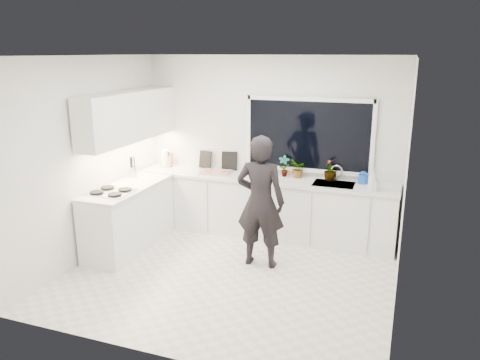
% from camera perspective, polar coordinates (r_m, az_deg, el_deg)
% --- Properties ---
extents(floor, '(4.00, 3.50, 0.02)m').
position_cam_1_polar(floor, '(6.08, -1.34, -11.56)').
color(floor, beige).
rests_on(floor, ground).
extents(wall_back, '(4.00, 0.02, 2.70)m').
position_cam_1_polar(wall_back, '(7.22, 3.65, 4.23)').
color(wall_back, white).
rests_on(wall_back, ground).
extents(wall_left, '(0.02, 3.50, 2.70)m').
position_cam_1_polar(wall_left, '(6.58, -17.99, 2.39)').
color(wall_left, white).
rests_on(wall_left, ground).
extents(wall_right, '(0.02, 3.50, 2.70)m').
position_cam_1_polar(wall_right, '(5.24, 19.53, -0.96)').
color(wall_right, white).
rests_on(wall_right, ground).
extents(ceiling, '(4.00, 3.50, 0.02)m').
position_cam_1_polar(ceiling, '(5.42, -1.53, 15.02)').
color(ceiling, white).
rests_on(ceiling, wall_back).
extents(window, '(1.80, 0.02, 1.00)m').
position_cam_1_polar(window, '(7.01, 8.33, 5.42)').
color(window, black).
rests_on(window, wall_back).
extents(base_cabinets_back, '(3.92, 0.58, 0.88)m').
position_cam_1_polar(base_cabinets_back, '(7.17, 2.83, -3.38)').
color(base_cabinets_back, white).
rests_on(base_cabinets_back, floor).
extents(base_cabinets_left, '(0.58, 1.60, 0.88)m').
position_cam_1_polar(base_cabinets_left, '(6.91, -13.36, -4.53)').
color(base_cabinets_left, white).
rests_on(base_cabinets_left, floor).
extents(countertop_back, '(3.94, 0.62, 0.04)m').
position_cam_1_polar(countertop_back, '(7.03, 2.85, 0.15)').
color(countertop_back, silver).
rests_on(countertop_back, base_cabinets_back).
extents(countertop_left, '(0.62, 1.60, 0.04)m').
position_cam_1_polar(countertop_left, '(6.77, -13.60, -0.87)').
color(countertop_left, silver).
rests_on(countertop_left, base_cabinets_left).
extents(upper_cabinets, '(0.34, 2.10, 0.70)m').
position_cam_1_polar(upper_cabinets, '(6.93, -13.34, 7.56)').
color(upper_cabinets, white).
rests_on(upper_cabinets, wall_left).
extents(sink, '(0.58, 0.42, 0.14)m').
position_cam_1_polar(sink, '(6.83, 11.33, -0.86)').
color(sink, silver).
rests_on(sink, countertop_back).
extents(faucet, '(0.03, 0.03, 0.22)m').
position_cam_1_polar(faucet, '(6.97, 11.65, 0.84)').
color(faucet, silver).
rests_on(faucet, countertop_back).
extents(stovetop, '(0.56, 0.48, 0.03)m').
position_cam_1_polar(stovetop, '(6.49, -15.45, -1.36)').
color(stovetop, black).
rests_on(stovetop, countertop_left).
extents(person, '(0.65, 0.44, 1.75)m').
position_cam_1_polar(person, '(6.04, 2.51, -2.68)').
color(person, black).
rests_on(person, floor).
extents(pizza_tray, '(0.51, 0.39, 0.03)m').
position_cam_1_polar(pizza_tray, '(7.25, -2.94, 0.92)').
color(pizza_tray, silver).
rests_on(pizza_tray, countertop_back).
extents(pizza, '(0.46, 0.35, 0.01)m').
position_cam_1_polar(pizza, '(7.25, -2.94, 1.05)').
color(pizza, '#AF2117').
rests_on(pizza, pizza_tray).
extents(watering_can, '(0.16, 0.16, 0.13)m').
position_cam_1_polar(watering_can, '(6.91, 14.77, 0.11)').
color(watering_can, blue).
rests_on(watering_can, countertop_back).
extents(paper_towel_roll, '(0.14, 0.14, 0.26)m').
position_cam_1_polar(paper_towel_roll, '(7.75, -9.13, 2.56)').
color(paper_towel_roll, white).
rests_on(paper_towel_roll, countertop_back).
extents(knife_block, '(0.15, 0.12, 0.22)m').
position_cam_1_polar(knife_block, '(7.77, -8.77, 2.46)').
color(knife_block, '#9F6E4A').
rests_on(knife_block, countertop_back).
extents(utensil_crock, '(0.17, 0.17, 0.16)m').
position_cam_1_polar(utensil_crock, '(7.20, -12.90, 0.97)').
color(utensil_crock, '#B3B4B8').
rests_on(utensil_crock, countertop_left).
extents(picture_frame_large, '(0.22, 0.06, 0.28)m').
position_cam_1_polar(picture_frame_large, '(7.58, -4.25, 2.50)').
color(picture_frame_large, black).
rests_on(picture_frame_large, countertop_back).
extents(picture_frame_small, '(0.25, 0.07, 0.30)m').
position_cam_1_polar(picture_frame_small, '(7.42, -1.30, 2.34)').
color(picture_frame_small, black).
rests_on(picture_frame_small, countertop_back).
extents(herb_plants, '(1.23, 0.31, 0.33)m').
position_cam_1_polar(herb_plants, '(7.02, 7.35, 1.45)').
color(herb_plants, '#26662D').
rests_on(herb_plants, countertop_back).
extents(soap_bottles, '(0.20, 0.17, 0.31)m').
position_cam_1_polar(soap_bottles, '(6.58, 15.95, -0.05)').
color(soap_bottles, '#D8BF66').
rests_on(soap_bottles, countertop_back).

